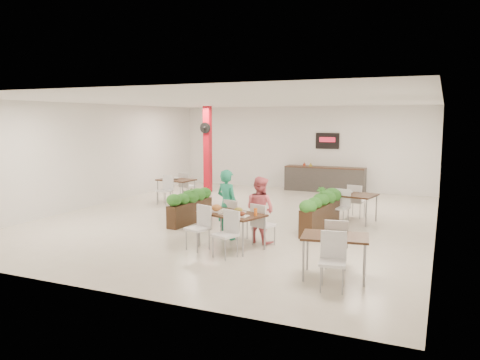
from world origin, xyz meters
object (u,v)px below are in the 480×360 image
Objects in this scene: planter_left at (190,204)px; side_table_a at (176,183)px; side_table_c at (335,243)px; red_column at (208,148)px; main_table at (231,218)px; diner_man at (227,204)px; side_table_b at (349,197)px; planter_right at (321,210)px; diner_woman at (260,210)px; service_counter at (325,179)px.

side_table_a is at bearing 127.67° from planter_left.
planter_left is at bearing 138.78° from side_table_c.
side_table_a is (0.02, -2.29, -1.02)m from red_column.
main_table is 1.16× the size of side_table_a.
red_column is at bearing 112.56° from planter_left.
diner_man reaches higher than side_table_b.
planter_right reaches higher than side_table_c.
diner_woman reaches higher than main_table.
side_table_a is at bearing -21.23° from diner_woman.
planter_left is at bearing -5.54° from diner_woman.
planter_right is (1.77, 1.59, -0.29)m from diner_man.
main_table is (4.01, -6.63, -1.01)m from red_column.
planter_right is at bearing -39.17° from red_column.
diner_man reaches higher than planter_left.
red_column reaches higher than side_table_c.
planter_right is at bearing -102.80° from diner_woman.
service_counter is 6.41m from planter_right.
service_counter is 1.80× the size of side_table_b.
service_counter is at bearing 95.25° from side_table_c.
diner_man is 3.30m from side_table_c.
side_table_c is at bearing -75.55° from service_counter.
side_table_b is (0.42, 1.39, 0.13)m from planter_right.
red_column is 7.82m from main_table.
red_column reaches higher than service_counter.
diner_woman is at bearing -104.35° from side_table_b.
side_table_b is at bearing -27.35° from red_column.
planter_left is at bearing 138.83° from main_table.
planter_right is 3.44m from side_table_c.
side_table_a is (-3.61, 3.69, -0.17)m from diner_man.
side_table_a is (-4.41, 3.69, -0.11)m from diner_woman.
service_counter reaches higher than side_table_a.
red_column is 5.43m from planter_left.
red_column is at bearing 140.83° from planter_right.
red_column is at bearing -155.00° from service_counter.
side_table_a is at bearing 158.61° from planter_right.
side_table_a is (-5.38, 2.11, 0.12)m from planter_right.
diner_woman is at bearing -24.27° from planter_left.
red_column is 1.07× the size of service_counter.
planter_right is (1.40, -6.26, 0.02)m from service_counter.
planter_right is 1.24× the size of side_table_b.
service_counter is 8.50m from main_table.
diner_man reaches higher than side_table_a.
service_counter reaches higher than planter_left.
main_table is at bearing -41.17° from planter_left.
planter_left is at bearing -142.61° from side_table_b.
diner_man is (-0.39, 0.65, 0.16)m from main_table.
side_table_b is (5.79, -0.72, 0.02)m from side_table_a.
side_table_c is at bearing 167.95° from diner_man.
diner_man is 0.96× the size of side_table_a.
service_counter is 2.04× the size of diner_woman.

